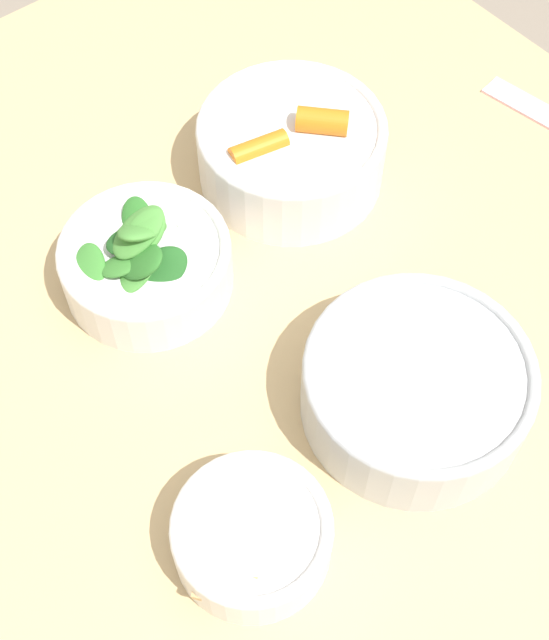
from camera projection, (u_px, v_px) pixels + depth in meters
The scene contains 6 objects.
ground_plane at pixel (281, 637), 1.37m from camera, with size 10.00×10.00×0.00m, color gray.
dining_table at pixel (286, 465), 0.82m from camera, with size 1.16×0.99×0.77m.
bowl_carrots at pixel (291, 148), 0.84m from camera, with size 0.18×0.18×0.08m.
bowl_greens at pixel (146, 261), 0.77m from camera, with size 0.15×0.15×0.09m.
bowl_beans_hotdog at pixel (416, 389), 0.71m from camera, with size 0.18×0.18×0.06m.
bowl_cookies at pixel (251, 535), 0.65m from camera, with size 0.12×0.12×0.05m.
Camera 1 is at (0.25, -0.22, 1.42)m, focal length 50.00 mm.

